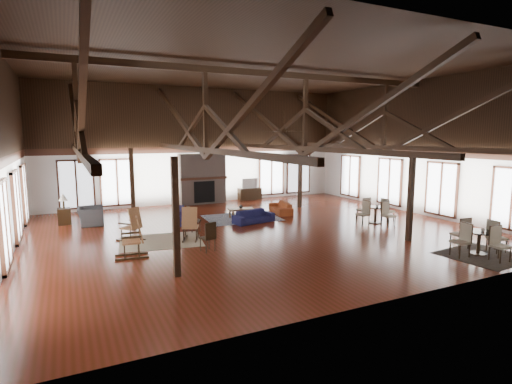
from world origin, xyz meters
name	(u,v)px	position (x,y,z in m)	size (l,w,h in m)	color
floor	(258,230)	(0.00, 0.00, 0.00)	(16.00, 16.00, 0.00)	maroon
ceiling	(258,66)	(0.00, 0.00, 6.00)	(16.00, 14.00, 0.02)	black
wall_back	(200,146)	(0.00, 7.00, 3.00)	(16.00, 0.02, 6.00)	white
wall_front	(404,162)	(0.00, -7.00, 3.00)	(16.00, 0.02, 6.00)	white
wall_left	(2,155)	(-8.00, 0.00, 3.00)	(0.02, 14.00, 6.00)	white
wall_right	(417,148)	(8.00, 0.00, 3.00)	(0.02, 14.00, 6.00)	white
roof_truss	(258,122)	(0.00, 0.00, 4.03)	(15.60, 14.07, 3.14)	black
post_grid	(258,190)	(0.00, 0.00, 1.52)	(8.16, 7.16, 3.05)	black
fireplace	(202,179)	(0.00, 6.67, 1.29)	(2.50, 0.69, 2.60)	#77645A
ceiling_fan	(284,130)	(0.50, -1.00, 3.73)	(1.60, 1.60, 0.75)	black
sofa_navy_front	(254,216)	(0.44, 1.32, 0.25)	(1.72, 0.67, 0.50)	#181842
sofa_navy_left	(187,215)	(-2.00, 2.70, 0.29)	(0.78, 2.00, 0.58)	#1A1740
sofa_orange	(281,208)	(2.42, 2.61, 0.25)	(0.67, 1.72, 0.50)	#943E1C
coffee_table	(241,210)	(0.34, 2.40, 0.36)	(1.16, 0.73, 0.41)	brown
vase	(241,206)	(0.37, 2.47, 0.50)	(0.17, 0.17, 0.18)	#B2B2B2
armchair	(91,216)	(-5.62, 3.77, 0.36)	(0.96, 1.10, 0.71)	#303133
side_table_lamp	(64,213)	(-6.57, 4.33, 0.47)	(0.49, 0.49, 1.25)	black
rocking_chair_a	(133,225)	(-4.48, 0.51, 0.55)	(0.94, 1.00, 1.16)	#99613A
rocking_chair_b	(190,225)	(-2.70, -0.27, 0.55)	(0.82, 1.02, 1.17)	#99613A
rocking_chair_c	(135,238)	(-4.69, -1.37, 0.57)	(1.00, 0.61, 1.22)	#99613A
side_chair_a	(192,217)	(-2.30, 0.91, 0.55)	(0.46, 0.46, 0.95)	black
side_chair_b	(209,235)	(-2.57, -1.84, 0.54)	(0.48, 0.48, 0.94)	black
cafe_table_near	(479,238)	(4.66, -5.59, 0.50)	(1.93, 1.93, 0.99)	black
cafe_table_far	(375,212)	(4.85, -0.93, 0.48)	(1.85, 1.85, 0.96)	black
cup_near	(483,230)	(4.73, -5.64, 0.76)	(0.11, 0.11, 0.09)	#B2B2B2
cup_far	(377,206)	(4.84, -1.03, 0.74)	(0.11, 0.11, 0.09)	#B2B2B2
tv_console	(250,194)	(2.76, 6.75, 0.32)	(1.28, 0.48, 0.64)	black
television	(249,183)	(2.72, 6.75, 0.91)	(0.95, 0.12, 0.55)	#B2B2B2
rug_tan	(161,241)	(-3.64, 0.05, 0.01)	(2.68, 2.11, 0.01)	tan
rug_navy	(242,218)	(0.36, 2.36, 0.01)	(3.09, 2.32, 0.01)	#182044
rug_dark	(484,255)	(4.68, -5.76, 0.01)	(2.21, 2.01, 0.01)	black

